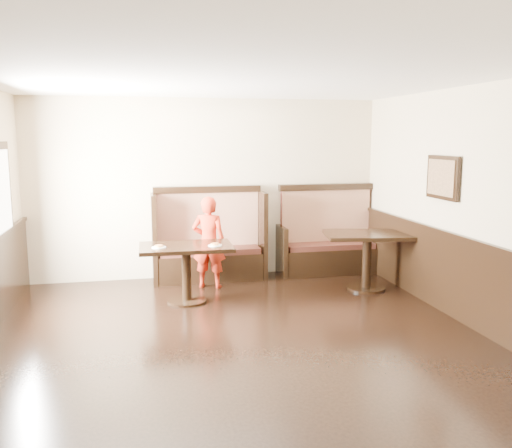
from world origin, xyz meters
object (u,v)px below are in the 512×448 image
object	(u,v)px
table_main	(186,259)
child	(209,242)
table_neighbor	(367,247)
booth_neighbor	(327,243)
booth_main	(209,246)

from	to	relation	value
table_main	child	distance (m)	0.77
table_neighbor	booth_neighbor	bearing A→B (deg)	112.00
booth_neighbor	table_neighbor	distance (m)	1.11
table_main	child	size ratio (longest dim) A/B	0.91
booth_neighbor	table_neighbor	bearing A→B (deg)	-78.48
table_main	booth_neighbor	bearing A→B (deg)	26.39
table_main	table_neighbor	xyz separation A→B (m)	(2.62, 0.08, 0.02)
booth_neighbor	table_neighbor	world-z (taller)	booth_neighbor
booth_main	child	world-z (taller)	booth_main
table_main	child	xyz separation A→B (m)	(0.39, 0.66, 0.08)
booth_neighbor	table_main	bearing A→B (deg)	-154.23
booth_main	booth_neighbor	size ratio (longest dim) A/B	1.06
booth_neighbor	table_neighbor	xyz separation A→B (m)	(0.22, -1.08, 0.14)
booth_main	table_neighbor	distance (m)	2.43
booth_main	child	size ratio (longest dim) A/B	1.29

